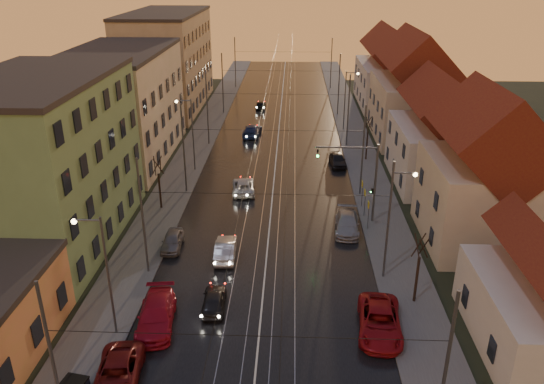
# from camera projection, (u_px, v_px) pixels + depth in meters

# --- Properties ---
(ground) EXTENTS (160.00, 160.00, 0.00)m
(ground) POSITION_uv_depth(u_px,v_px,m) (257.00, 360.00, 30.53)
(ground) COLOR black
(ground) RESTS_ON ground
(road) EXTENTS (16.00, 120.00, 0.04)m
(road) POSITION_uv_depth(u_px,v_px,m) (278.00, 143.00, 67.19)
(road) COLOR black
(road) RESTS_ON ground
(sidewalk_left) EXTENTS (4.00, 120.00, 0.15)m
(sidewalk_left) POSITION_uv_depth(u_px,v_px,m) (199.00, 142.00, 67.54)
(sidewalk_left) COLOR #4C4C4C
(sidewalk_left) RESTS_ON ground
(sidewalk_right) EXTENTS (4.00, 120.00, 0.15)m
(sidewalk_right) POSITION_uv_depth(u_px,v_px,m) (357.00, 143.00, 66.81)
(sidewalk_right) COLOR #4C4C4C
(sidewalk_right) RESTS_ON ground
(tram_rail_0) EXTENTS (0.06, 120.00, 0.03)m
(tram_rail_0) POSITION_uv_depth(u_px,v_px,m) (260.00, 142.00, 67.26)
(tram_rail_0) COLOR gray
(tram_rail_0) RESTS_ON road
(tram_rail_1) EXTENTS (0.06, 120.00, 0.03)m
(tram_rail_1) POSITION_uv_depth(u_px,v_px,m) (272.00, 143.00, 67.21)
(tram_rail_1) COLOR gray
(tram_rail_1) RESTS_ON road
(tram_rail_2) EXTENTS (0.06, 120.00, 0.03)m
(tram_rail_2) POSITION_uv_depth(u_px,v_px,m) (284.00, 143.00, 67.15)
(tram_rail_2) COLOR gray
(tram_rail_2) RESTS_ON road
(tram_rail_3) EXTENTS (0.06, 120.00, 0.03)m
(tram_rail_3) POSITION_uv_depth(u_px,v_px,m) (295.00, 143.00, 67.10)
(tram_rail_3) COLOR gray
(tram_rail_3) RESTS_ON road
(apartment_left_1) EXTENTS (10.00, 18.00, 13.00)m
(apartment_left_1) POSITION_uv_depth(u_px,v_px,m) (45.00, 165.00, 41.42)
(apartment_left_1) COLOR #608554
(apartment_left_1) RESTS_ON ground
(apartment_left_2) EXTENTS (10.00, 20.00, 12.00)m
(apartment_left_2) POSITION_uv_depth(u_px,v_px,m) (122.00, 107.00, 59.95)
(apartment_left_2) COLOR #C0BB95
(apartment_left_2) RESTS_ON ground
(apartment_left_3) EXTENTS (10.00, 24.00, 14.00)m
(apartment_left_3) POSITION_uv_depth(u_px,v_px,m) (168.00, 62.00, 81.56)
(apartment_left_3) COLOR #968161
(apartment_left_3) RESTS_ON ground
(house_right_1) EXTENTS (8.67, 10.20, 10.80)m
(house_right_1) POSITION_uv_depth(u_px,v_px,m) (485.00, 179.00, 41.50)
(house_right_1) COLOR #C1AE95
(house_right_1) RESTS_ON ground
(house_right_2) EXTENTS (9.18, 12.24, 9.20)m
(house_right_2) POSITION_uv_depth(u_px,v_px,m) (441.00, 138.00, 53.73)
(house_right_2) COLOR silver
(house_right_2) RESTS_ON ground
(house_right_3) EXTENTS (9.18, 14.28, 11.50)m
(house_right_3) POSITION_uv_depth(u_px,v_px,m) (413.00, 94.00, 67.02)
(house_right_3) COLOR #C1AE95
(house_right_3) RESTS_ON ground
(house_right_4) EXTENTS (9.18, 16.32, 10.00)m
(house_right_4) POSITION_uv_depth(u_px,v_px,m) (389.00, 73.00, 83.83)
(house_right_4) COLOR silver
(house_right_4) RESTS_ON ground
(catenary_pole_l_0) EXTENTS (0.16, 0.16, 9.00)m
(catenary_pole_l_0) POSITION_uv_depth(u_px,v_px,m) (54.00, 367.00, 23.55)
(catenary_pole_l_0) COLOR #595B60
(catenary_pole_l_0) RESTS_ON ground
(catenary_pole_r_0) EXTENTS (0.16, 0.16, 9.00)m
(catenary_pole_r_0) POSITION_uv_depth(u_px,v_px,m) (444.00, 378.00, 22.93)
(catenary_pole_r_0) COLOR #595B60
(catenary_pole_r_0) RESTS_ON ground
(catenary_pole_l_1) EXTENTS (0.16, 0.16, 9.00)m
(catenary_pole_l_1) POSITION_uv_depth(u_px,v_px,m) (143.00, 218.00, 37.31)
(catenary_pole_l_1) COLOR #595B60
(catenary_pole_l_1) RESTS_ON ground
(catenary_pole_r_1) EXTENTS (0.16, 0.16, 9.00)m
(catenary_pole_r_1) POSITION_uv_depth(u_px,v_px,m) (388.00, 222.00, 36.68)
(catenary_pole_r_1) COLOR #595B60
(catenary_pole_r_1) RESTS_ON ground
(catenary_pole_l_2) EXTENTS (0.16, 0.16, 9.00)m
(catenary_pole_l_2) POSITION_uv_depth(u_px,v_px,m) (184.00, 149.00, 51.06)
(catenary_pole_l_2) COLOR #595B60
(catenary_pole_l_2) RESTS_ON ground
(catenary_pole_r_2) EXTENTS (0.16, 0.16, 9.00)m
(catenary_pole_r_2) POSITION_uv_depth(u_px,v_px,m) (363.00, 152.00, 50.43)
(catenary_pole_r_2) COLOR #595B60
(catenary_pole_r_2) RESTS_ON ground
(catenary_pole_l_3) EXTENTS (0.16, 0.16, 9.00)m
(catenary_pole_l_3) POSITION_uv_depth(u_px,v_px,m) (207.00, 110.00, 64.81)
(catenary_pole_l_3) COLOR #595B60
(catenary_pole_l_3) RESTS_ON ground
(catenary_pole_r_3) EXTENTS (0.16, 0.16, 9.00)m
(catenary_pole_r_3) POSITION_uv_depth(u_px,v_px,m) (348.00, 111.00, 64.18)
(catenary_pole_r_3) COLOR #595B60
(catenary_pole_r_3) RESTS_ON ground
(catenary_pole_l_4) EXTENTS (0.16, 0.16, 9.00)m
(catenary_pole_l_4) POSITION_uv_depth(u_px,v_px,m) (223.00, 84.00, 78.56)
(catenary_pole_l_4) COLOR #595B60
(catenary_pole_l_4) RESTS_ON ground
(catenary_pole_r_4) EXTENTS (0.16, 0.16, 9.00)m
(catenary_pole_r_4) POSITION_uv_depth(u_px,v_px,m) (339.00, 85.00, 77.93)
(catenary_pole_r_4) COLOR #595B60
(catenary_pole_r_4) RESTS_ON ground
(catenary_pole_l_5) EXTENTS (0.16, 0.16, 9.00)m
(catenary_pole_l_5) POSITION_uv_depth(u_px,v_px,m) (235.00, 63.00, 95.06)
(catenary_pole_l_5) COLOR #595B60
(catenary_pole_l_5) RESTS_ON ground
(catenary_pole_r_5) EXTENTS (0.16, 0.16, 9.00)m
(catenary_pole_r_5) POSITION_uv_depth(u_px,v_px,m) (331.00, 64.00, 94.43)
(catenary_pole_r_5) COLOR #595B60
(catenary_pole_r_5) RESTS_ON ground
(street_lamp_0) EXTENTS (1.75, 0.32, 8.00)m
(street_lamp_0) POSITION_uv_depth(u_px,v_px,m) (102.00, 265.00, 30.75)
(street_lamp_0) COLOR #595B60
(street_lamp_0) RESTS_ON ground
(street_lamp_1) EXTENTS (1.75, 0.32, 8.00)m
(street_lamp_1) POSITION_uv_depth(u_px,v_px,m) (394.00, 211.00, 37.42)
(street_lamp_1) COLOR #595B60
(street_lamp_1) RESTS_ON ground
(street_lamp_2) EXTENTS (1.75, 0.32, 8.00)m
(street_lamp_2) POSITION_uv_depth(u_px,v_px,m) (190.00, 128.00, 56.42)
(street_lamp_2) COLOR #595B60
(street_lamp_2) RESTS_ON ground
(street_lamp_3) EXTENTS (1.75, 0.32, 8.00)m
(street_lamp_3) POSITION_uv_depth(u_px,v_px,m) (347.00, 95.00, 70.43)
(street_lamp_3) COLOR #595B60
(street_lamp_3) RESTS_ON ground
(traffic_light_mast) EXTENTS (5.30, 0.32, 7.20)m
(traffic_light_mast) POSITION_uv_depth(u_px,v_px,m) (364.00, 174.00, 44.91)
(traffic_light_mast) COLOR #595B60
(traffic_light_mast) RESTS_ON ground
(bare_tree_0) EXTENTS (1.09, 1.09, 5.11)m
(bare_tree_0) POSITION_uv_depth(u_px,v_px,m) (159.00, 184.00, 48.25)
(bare_tree_0) COLOR black
(bare_tree_0) RESTS_ON ground
(bare_tree_1) EXTENTS (1.09, 1.09, 5.11)m
(bare_tree_1) POSITION_uv_depth(u_px,v_px,m) (418.00, 271.00, 34.67)
(bare_tree_1) COLOR black
(bare_tree_1) RESTS_ON ground
(bare_tree_2) EXTENTS (1.09, 1.09, 5.11)m
(bare_tree_2) POSITION_uv_depth(u_px,v_px,m) (367.00, 140.00, 60.33)
(bare_tree_2) COLOR black
(bare_tree_2) RESTS_ON ground
(driving_car_0) EXTENTS (1.69, 3.81, 1.27)m
(driving_car_0) POSITION_uv_depth(u_px,v_px,m) (214.00, 300.00, 34.85)
(driving_car_0) COLOR black
(driving_car_0) RESTS_ON ground
(driving_car_1) EXTENTS (1.70, 4.39, 1.43)m
(driving_car_1) POSITION_uv_depth(u_px,v_px,m) (225.00, 249.00, 40.90)
(driving_car_1) COLOR #A5A6AB
(driving_car_1) RESTS_ON ground
(driving_car_2) EXTENTS (2.59, 4.84, 1.29)m
(driving_car_2) POSITION_uv_depth(u_px,v_px,m) (243.00, 186.00, 52.53)
(driving_car_2) COLOR #B3B3B3
(driving_car_2) RESTS_ON ground
(driving_car_3) EXTENTS (2.50, 5.30, 1.50)m
(driving_car_3) POSITION_uv_depth(u_px,v_px,m) (252.00, 130.00, 69.71)
(driving_car_3) COLOR navy
(driving_car_3) RESTS_ON ground
(driving_car_4) EXTENTS (1.47, 3.64, 1.24)m
(driving_car_4) POSITION_uv_depth(u_px,v_px,m) (261.00, 105.00, 82.68)
(driving_car_4) COLOR black
(driving_car_4) RESTS_ON ground
(parked_left_1) EXTENTS (2.86, 5.28, 1.41)m
(parked_left_1) POSITION_uv_depth(u_px,v_px,m) (117.00, 375.00, 28.43)
(parked_left_1) COLOR #611012
(parked_left_1) RESTS_ON ground
(parked_left_2) EXTENTS (2.73, 5.54, 1.55)m
(parked_left_2) POSITION_uv_depth(u_px,v_px,m) (156.00, 315.00, 33.15)
(parked_left_2) COLOR #A41023
(parked_left_2) RESTS_ON ground
(parked_left_3) EXTENTS (1.64, 3.80, 1.28)m
(parked_left_3) POSITION_uv_depth(u_px,v_px,m) (172.00, 241.00, 42.29)
(parked_left_3) COLOR gray
(parked_left_3) RESTS_ON ground
(parked_right_0) EXTENTS (3.07, 5.78, 1.55)m
(parked_right_0) POSITION_uv_depth(u_px,v_px,m) (380.00, 321.00, 32.56)
(parked_right_0) COLOR maroon
(parked_right_0) RESTS_ON ground
(parked_right_1) EXTENTS (2.37, 5.04, 1.42)m
(parked_right_1) POSITION_uv_depth(u_px,v_px,m) (347.00, 223.00, 44.91)
(parked_right_1) COLOR #9A9BA0
(parked_right_1) RESTS_ON ground
(parked_right_2) EXTENTS (1.97, 4.25, 1.41)m
(parked_right_2) POSITION_uv_depth(u_px,v_px,m) (337.00, 160.00, 59.47)
(parked_right_2) COLOR black
(parked_right_2) RESTS_ON ground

